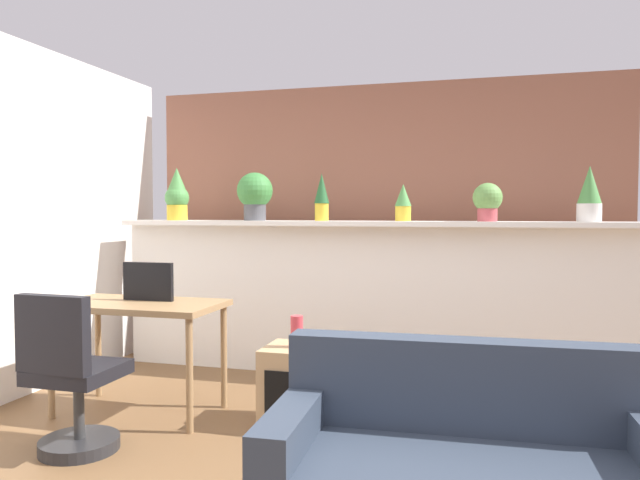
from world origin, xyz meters
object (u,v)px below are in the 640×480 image
at_px(tv_monitor, 148,281).
at_px(side_cube_shelf, 296,386).
at_px(potted_plant_5, 589,194).
at_px(desk, 139,315).
at_px(office_chair, 71,385).
at_px(potted_plant_4, 488,200).
at_px(potted_plant_1, 255,194).
at_px(potted_plant_3, 403,202).
at_px(vase_on_shelf, 297,331).
at_px(potted_plant_0, 177,195).
at_px(potted_plant_2, 322,196).

relative_size(tv_monitor, side_cube_shelf, 0.73).
height_order(potted_plant_5, desk, potted_plant_5).
bearing_deg(office_chair, tv_monitor, 89.80).
relative_size(potted_plant_4, tv_monitor, 0.81).
height_order(potted_plant_1, potted_plant_3, potted_plant_1).
bearing_deg(side_cube_shelf, tv_monitor, 178.89).
relative_size(potted_plant_5, vase_on_shelf, 2.07).
height_order(potted_plant_4, vase_on_shelf, potted_plant_4).
relative_size(potted_plant_5, desk, 0.38).
relative_size(potted_plant_4, desk, 0.27).
height_order(potted_plant_0, office_chair, potted_plant_0).
bearing_deg(office_chair, potted_plant_3, 52.03).
bearing_deg(potted_plant_3, vase_on_shelf, -111.95).
relative_size(office_chair, side_cube_shelf, 1.82).
xyz_separation_m(potted_plant_1, potted_plant_2, (0.59, -0.00, -0.02)).
distance_m(potted_plant_0, tv_monitor, 1.37).
bearing_deg(potted_plant_1, tv_monitor, -105.69).
bearing_deg(potted_plant_4, vase_on_shelf, -134.18).
relative_size(potted_plant_2, potted_plant_5, 0.94).
bearing_deg(potted_plant_0, potted_plant_2, -0.12).
height_order(potted_plant_2, side_cube_shelf, potted_plant_2).
bearing_deg(potted_plant_4, potted_plant_2, -179.56).
xyz_separation_m(potted_plant_2, vase_on_shelf, (0.16, -1.18, -0.88)).
bearing_deg(desk, side_cube_shelf, 3.13).
relative_size(potted_plant_0, potted_plant_5, 1.11).
bearing_deg(potted_plant_0, office_chair, -78.30).
xyz_separation_m(potted_plant_2, office_chair, (-0.91, -1.95, -1.09)).
bearing_deg(potted_plant_3, side_cube_shelf, -112.28).
distance_m(office_chair, side_cube_shelf, 1.33).
relative_size(potted_plant_2, office_chair, 0.43).
height_order(desk, office_chair, office_chair).
bearing_deg(potted_plant_4, potted_plant_1, -179.79).
xyz_separation_m(desk, tv_monitor, (0.02, 0.08, 0.21)).
relative_size(tv_monitor, office_chair, 0.40).
bearing_deg(potted_plant_1, potted_plant_4, 0.21).
bearing_deg(potted_plant_4, desk, -151.10).
bearing_deg(desk, potted_plant_4, 28.90).
relative_size(potted_plant_0, potted_plant_1, 1.13).
distance_m(potted_plant_1, potted_plant_4, 1.90).
relative_size(potted_plant_2, side_cube_shelf, 0.78).
height_order(potted_plant_5, side_cube_shelf, potted_plant_5).
bearing_deg(desk, tv_monitor, 73.76).
xyz_separation_m(potted_plant_3, side_cube_shelf, (-0.51, -1.24, -1.18)).
height_order(potted_plant_1, office_chair, potted_plant_1).
distance_m(potted_plant_4, side_cube_shelf, 2.04).
bearing_deg(tv_monitor, potted_plant_0, 109.44).
distance_m(potted_plant_1, tv_monitor, 1.35).
xyz_separation_m(potted_plant_2, potted_plant_5, (2.03, 0.04, 0.00)).
distance_m(potted_plant_2, side_cube_shelf, 1.71).
bearing_deg(vase_on_shelf, potted_plant_2, 97.60).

